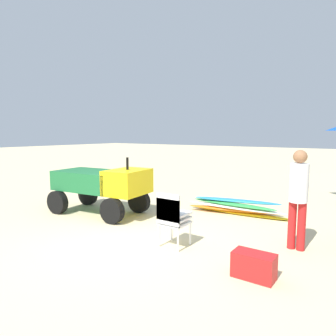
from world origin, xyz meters
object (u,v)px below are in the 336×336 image
at_px(lifeguard_near_left, 298,193).
at_px(cooler_box, 254,265).
at_px(utility_cart, 102,184).
at_px(stacked_plastic_chairs, 172,215).
at_px(surfboard_pile, 236,207).

distance_m(lifeguard_near_left, cooler_box, 1.74).
bearing_deg(utility_cart, stacked_plastic_chairs, -17.65).
relative_size(surfboard_pile, lifeguard_near_left, 1.50).
distance_m(utility_cart, stacked_plastic_chairs, 2.90).
relative_size(stacked_plastic_chairs, lifeguard_near_left, 0.57).
relative_size(utility_cart, lifeguard_near_left, 1.48).
relative_size(surfboard_pile, cooler_box, 4.54).
relative_size(utility_cart, cooler_box, 4.48).
relative_size(lifeguard_near_left, cooler_box, 3.02).
distance_m(surfboard_pile, cooler_box, 3.41).
bearing_deg(stacked_plastic_chairs, surfboard_pile, 87.56).
bearing_deg(lifeguard_near_left, surfboard_pile, 138.51).
xyz_separation_m(surfboard_pile, lifeguard_near_left, (1.77, -1.56, 0.85)).
height_order(stacked_plastic_chairs, surfboard_pile, stacked_plastic_chairs).
height_order(surfboard_pile, lifeguard_near_left, lifeguard_near_left).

